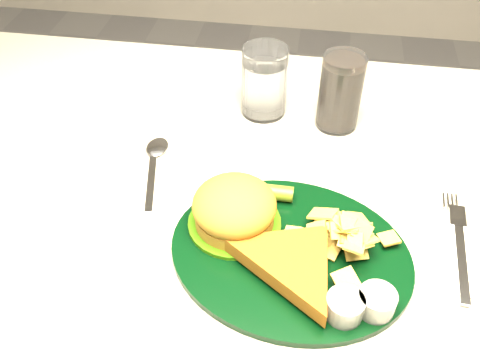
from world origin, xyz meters
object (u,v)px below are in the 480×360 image
object	(u,v)px
dinner_plate	(292,238)
water_glass	(264,81)
fork_napkin	(461,257)
cola_glass	(340,92)
table	(239,333)

from	to	relation	value
dinner_plate	water_glass	size ratio (longest dim) A/B	2.62
water_glass	fork_napkin	distance (m)	0.40
cola_glass	fork_napkin	distance (m)	0.31
fork_napkin	dinner_plate	bearing A→B (deg)	-168.82
water_glass	fork_napkin	xyz separation A→B (m)	(0.29, -0.28, -0.05)
table	cola_glass	size ratio (longest dim) A/B	9.61
dinner_plate	fork_napkin	distance (m)	0.22
table	fork_napkin	bearing A→B (deg)	-14.69
water_glass	cola_glass	bearing A→B (deg)	-8.21
water_glass	cola_glass	size ratio (longest dim) A/B	0.94
table	dinner_plate	world-z (taller)	dinner_plate
table	cola_glass	world-z (taller)	cola_glass
dinner_plate	fork_napkin	bearing A→B (deg)	17.55
table	cola_glass	distance (m)	0.49
table	water_glass	size ratio (longest dim) A/B	10.21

